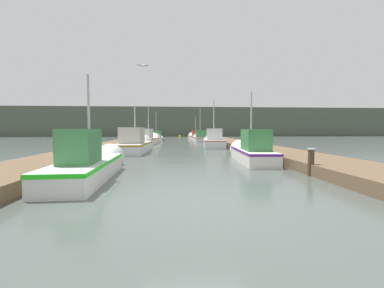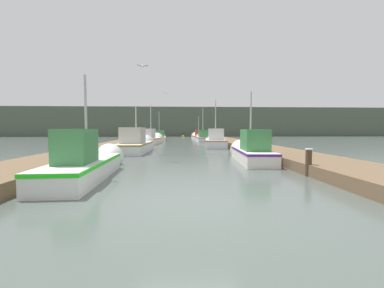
{
  "view_description": "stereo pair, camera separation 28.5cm",
  "coord_description": "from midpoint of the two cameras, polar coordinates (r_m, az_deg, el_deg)",
  "views": [
    {
      "loc": [
        -0.51,
        -5.41,
        1.61
      ],
      "look_at": [
        0.56,
        9.25,
        0.73
      ],
      "focal_mm": 24.0,
      "sensor_mm": 36.0,
      "label": 1
    },
    {
      "loc": [
        -0.23,
        -5.43,
        1.61
      ],
      "look_at": [
        0.56,
        9.25,
        0.73
      ],
      "focal_mm": 24.0,
      "sensor_mm": 36.0,
      "label": 2
    }
  ],
  "objects": [
    {
      "name": "dock_right",
      "position": [
        22.25,
        12.23,
        -0.3
      ],
      "size": [
        2.75,
        40.0,
        0.4
      ],
      "color": "brown",
      "rests_on": "ground_plane"
    },
    {
      "name": "seagull_1",
      "position": [
        13.68,
        -10.33,
        16.66
      ],
      "size": [
        0.56,
        0.3,
        0.12
      ],
      "rotation": [
        0.0,
        0.0,
        3.32
      ],
      "color": "white"
    },
    {
      "name": "fishing_boat_1",
      "position": [
        13.23,
        13.39,
        -1.43
      ],
      "size": [
        1.74,
        5.8,
        3.77
      ],
      "rotation": [
        0.0,
        0.0,
        -0.08
      ],
      "color": "silver",
      "rests_on": "ground_plane"
    },
    {
      "name": "fishing_boat_6",
      "position": [
        36.25,
        -7.06,
        1.47
      ],
      "size": [
        2.02,
        6.33,
        4.58
      ],
      "rotation": [
        0.0,
        0.0,
        0.04
      ],
      "color": "silver",
      "rests_on": "ground_plane"
    },
    {
      "name": "mooring_piling_0",
      "position": [
        34.18,
        -9.44,
        1.75
      ],
      "size": [
        0.27,
        0.27,
        1.27
      ],
      "color": "#473523",
      "rests_on": "ground_plane"
    },
    {
      "name": "fishing_boat_2",
      "position": [
        18.22,
        -11.77,
        -0.03
      ],
      "size": [
        1.97,
        6.22,
        3.58
      ],
      "rotation": [
        0.0,
        0.0,
        -0.04
      ],
      "color": "silver",
      "rests_on": "ground_plane"
    },
    {
      "name": "distant_shore_ridge",
      "position": [
        60.9,
        -2.73,
        4.78
      ],
      "size": [
        120.0,
        16.0,
        6.11
      ],
      "color": "#4C5647",
      "rests_on": "ground_plane"
    },
    {
      "name": "seagull_lead",
      "position": [
        30.88,
        -5.51,
        11.22
      ],
      "size": [
        0.55,
        0.31,
        0.12
      ],
      "rotation": [
        0.0,
        0.0,
        3.5
      ],
      "color": "white"
    },
    {
      "name": "fishing_boat_4",
      "position": [
        27.88,
        -8.67,
        1.07
      ],
      "size": [
        2.3,
        6.48,
        4.58
      ],
      "rotation": [
        0.0,
        0.0,
        -0.1
      ],
      "color": "silver",
      "rests_on": "ground_plane"
    },
    {
      "name": "ground_plane",
      "position": [
        5.67,
        0.85,
        -13.1
      ],
      "size": [
        200.0,
        200.0,
        0.0
      ],
      "color": "#47514C"
    },
    {
      "name": "fishing_boat_3",
      "position": [
        22.89,
        5.56,
        0.66
      ],
      "size": [
        2.23,
        5.59,
        4.58
      ],
      "rotation": [
        0.0,
        0.0,
        -0.1
      ],
      "color": "silver",
      "rests_on": "ground_plane"
    },
    {
      "name": "fishing_boat_0",
      "position": [
        9.32,
        -21.07,
        -3.88
      ],
      "size": [
        1.52,
        5.93,
        3.69
      ],
      "rotation": [
        0.0,
        0.0,
        0.03
      ],
      "color": "silver",
      "rests_on": "ground_plane"
    },
    {
      "name": "fishing_boat_5",
      "position": [
        32.59,
        2.64,
        1.39
      ],
      "size": [
        1.66,
        4.58,
        4.65
      ],
      "rotation": [
        0.0,
        0.0,
        0.02
      ],
      "color": "silver",
      "rests_on": "ground_plane"
    },
    {
      "name": "fishing_boat_7",
      "position": [
        40.44,
        1.58,
        1.75
      ],
      "size": [
        2.05,
        5.4,
        3.97
      ],
      "rotation": [
        0.0,
        0.0,
        0.09
      ],
      "color": "silver",
      "rests_on": "ground_plane"
    },
    {
      "name": "channel_buoy",
      "position": [
        48.21,
        -1.8,
        1.68
      ],
      "size": [
        0.5,
        0.5,
        1.0
      ],
      "color": "gold",
      "rests_on": "ground_plane"
    },
    {
      "name": "mooring_piling_1",
      "position": [
        42.62,
        -8.2,
        2.11
      ],
      "size": [
        0.24,
        0.24,
        1.31
      ],
      "color": "#473523",
      "rests_on": "ground_plane"
    },
    {
      "name": "dock_left",
      "position": [
        22.07,
        -16.5,
        -0.39
      ],
      "size": [
        2.75,
        40.0,
        0.4
      ],
      "color": "brown",
      "rests_on": "ground_plane"
    },
    {
      "name": "mooring_piling_2",
      "position": [
        9.6,
        25.25,
        -3.7
      ],
      "size": [
        0.24,
        0.24,
        0.94
      ],
      "color": "#473523",
      "rests_on": "ground_plane"
    }
  ]
}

